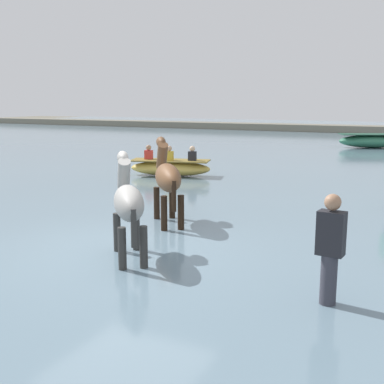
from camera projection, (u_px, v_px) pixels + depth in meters
ground_plane at (125, 262)px, 8.23m from camera, size 120.00×120.00×0.00m
water_surface at (288, 175)px, 16.97m from camera, size 90.00×90.00×0.25m
horse_lead_grey at (128, 205)px, 7.52m from camera, size 1.35×1.51×1.88m
horse_trailing_bay at (167, 179)px, 9.68m from camera, size 1.39×1.59×1.96m
boat_far_offshore at (373, 141)px, 25.55m from camera, size 3.78×2.64×0.87m
boat_near_port at (170, 167)px, 16.00m from camera, size 2.83×1.60×1.01m
person_onlooker_left at (330, 256)px, 5.82m from camera, size 0.34×0.23×1.63m
far_shoreline at (372, 131)px, 37.31m from camera, size 80.00×2.40×0.80m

